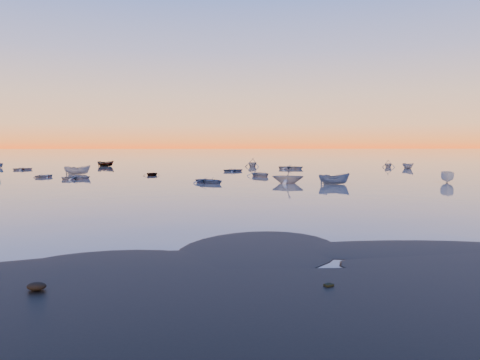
{
  "coord_description": "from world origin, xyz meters",
  "views": [
    {
      "loc": [
        -2.12,
        -21.08,
        5.01
      ],
      "look_at": [
        0.11,
        28.0,
        1.13
      ],
      "focal_mm": 35.0,
      "sensor_mm": 36.0,
      "label": 1
    }
  ],
  "objects": [
    {
      "name": "boat_near_center",
      "position": [
        11.93,
        35.1,
        0.0
      ],
      "size": [
        1.76,
        3.92,
        1.34
      ],
      "primitive_type": "imported",
      "rotation": [
        0.0,
        0.0,
        1.6
      ],
      "color": "#3C5072",
      "rests_on": "ground"
    },
    {
      "name": "mud_lobes",
      "position": [
        0.0,
        -1.0,
        0.01
      ],
      "size": [
        140.0,
        6.0,
        0.07
      ],
      "primitive_type": null,
      "color": "black",
      "rests_on": "ground"
    },
    {
      "name": "ground",
      "position": [
        0.0,
        100.0,
        0.0
      ],
      "size": [
        600.0,
        600.0,
        0.0
      ],
      "primitive_type": "plane",
      "color": "slate",
      "rests_on": "ground"
    },
    {
      "name": "moored_fleet",
      "position": [
        0.0,
        53.0,
        0.0
      ],
      "size": [
        124.0,
        58.0,
        1.2
      ],
      "primitive_type": null,
      "color": "silver",
      "rests_on": "ground"
    },
    {
      "name": "boat_near_left",
      "position": [
        -3.24,
        37.18,
        0.0
      ],
      "size": [
        4.3,
        4.23,
        1.06
      ],
      "primitive_type": "imported",
      "rotation": [
        0.0,
        0.0,
        0.77
      ],
      "color": "#3C5072",
      "rests_on": "ground"
    }
  ]
}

